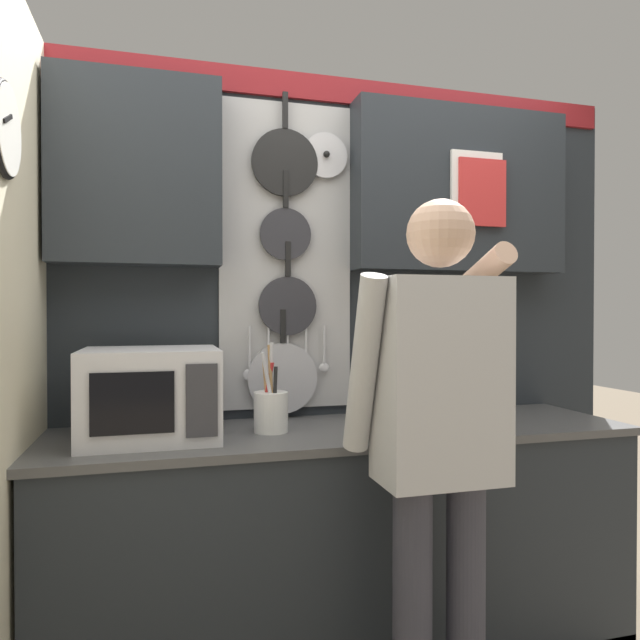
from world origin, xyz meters
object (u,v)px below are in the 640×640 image
Objects in this scene: microwave at (151,394)px; utensil_crock at (271,409)px; knife_block at (422,401)px; person at (438,422)px.

utensil_crock is at bearing 0.10° from microwave.
knife_block is 0.53m from person.
microwave is 0.99m from person.
person is at bearing -110.40° from knife_block.
person is (0.86, -0.50, -0.05)m from microwave.
microwave is at bearing -179.90° from utensil_crock.
person reaches higher than utensil_crock.
person reaches higher than microwave.
utensil_crock reaches higher than microwave.
utensil_crock reaches higher than knife_block.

